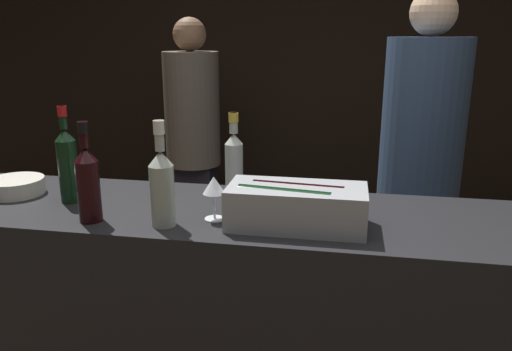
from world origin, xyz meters
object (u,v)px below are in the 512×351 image
object	(u,v)px
bowl_white	(16,186)
wine_glass	(214,187)
person_in_hoodie	(419,166)
person_blond_tee	(193,139)
ice_bin_with_bottles	(295,205)
rose_wine_bottle	(234,158)
red_wine_bottle_burgundy	(67,162)
red_wine_bottle_black_foil	(88,181)
white_wine_bottle	(162,184)

from	to	relation	value
bowl_white	wine_glass	size ratio (longest dim) A/B	1.44
person_in_hoodie	person_blond_tee	size ratio (longest dim) A/B	1.05
ice_bin_with_bottles	wine_glass	world-z (taller)	wine_glass
rose_wine_bottle	red_wine_bottle_burgundy	size ratio (longest dim) A/B	0.88
bowl_white	person_blond_tee	distance (m)	1.54
rose_wine_bottle	person_blond_tee	world-z (taller)	person_blond_tee
red_wine_bottle_black_foil	rose_wine_bottle	world-z (taller)	red_wine_bottle_black_foil
rose_wine_bottle	wine_glass	bearing A→B (deg)	-89.25
rose_wine_bottle	person_blond_tee	size ratio (longest dim) A/B	0.17
ice_bin_with_bottles	red_wine_bottle_black_foil	xyz separation A→B (m)	(-0.65, -0.07, 0.06)
wine_glass	rose_wine_bottle	distance (m)	0.31
red_wine_bottle_burgundy	person_in_hoodie	size ratio (longest dim) A/B	0.19
ice_bin_with_bottles	rose_wine_bottle	size ratio (longest dim) A/B	1.41
red_wine_bottle_black_foil	ice_bin_with_bottles	bearing A→B (deg)	6.41
bowl_white	ice_bin_with_bottles	bearing A→B (deg)	-7.26
red_wine_bottle_burgundy	ice_bin_with_bottles	bearing A→B (deg)	-6.50
bowl_white	white_wine_bottle	distance (m)	0.70
person_in_hoodie	person_blond_tee	bearing A→B (deg)	-147.74
person_blond_tee	bowl_white	bearing A→B (deg)	-5.65
bowl_white	wine_glass	xyz separation A→B (m)	(0.81, -0.13, 0.08)
red_wine_bottle_burgundy	person_blond_tee	bearing A→B (deg)	91.20
ice_bin_with_bottles	bowl_white	size ratio (longest dim) A/B	2.06
bowl_white	white_wine_bottle	xyz separation A→B (m)	(0.66, -0.20, 0.10)
red_wine_bottle_black_foil	white_wine_bottle	distance (m)	0.24
bowl_white	rose_wine_bottle	bearing A→B (deg)	12.68
red_wine_bottle_black_foil	white_wine_bottle	xyz separation A→B (m)	(0.24, 0.01, 0.00)
bowl_white	person_blond_tee	world-z (taller)	person_blond_tee
bowl_white	person_in_hoodie	xyz separation A→B (m)	(1.57, 0.84, -0.06)
wine_glass	person_in_hoodie	xyz separation A→B (m)	(0.77, 0.97, -0.14)
rose_wine_bottle	red_wine_bottle_burgundy	xyz separation A→B (m)	(-0.55, -0.22, 0.02)
wine_glass	red_wine_bottle_black_foil	distance (m)	0.40
white_wine_bottle	red_wine_bottle_burgundy	xyz separation A→B (m)	(-0.41, 0.16, 0.01)
bowl_white	wine_glass	bearing A→B (deg)	-8.88
bowl_white	person_in_hoodie	size ratio (longest dim) A/B	0.11
red_wine_bottle_black_foil	red_wine_bottle_burgundy	bearing A→B (deg)	135.12
ice_bin_with_bottles	wine_glass	distance (m)	0.27
white_wine_bottle	person_in_hoodie	distance (m)	1.39
ice_bin_with_bottles	red_wine_bottle_black_foil	distance (m)	0.66
red_wine_bottle_burgundy	red_wine_bottle_black_foil	bearing A→B (deg)	-44.88
person_in_hoodie	person_blond_tee	distance (m)	1.52
ice_bin_with_bottles	white_wine_bottle	world-z (taller)	white_wine_bottle
bowl_white	rose_wine_bottle	xyz separation A→B (m)	(0.80, 0.18, 0.10)
wine_glass	red_wine_bottle_burgundy	size ratio (longest dim) A/B	0.42
red_wine_bottle_burgundy	person_in_hoodie	world-z (taller)	person_in_hoodie
red_wine_bottle_black_foil	red_wine_bottle_burgundy	size ratio (longest dim) A/B	0.94
red_wine_bottle_black_foil	white_wine_bottle	size ratio (longest dim) A/B	0.97
red_wine_bottle_black_foil	red_wine_bottle_burgundy	xyz separation A→B (m)	(-0.17, 0.17, 0.01)
rose_wine_bottle	person_blond_tee	distance (m)	1.47
bowl_white	person_blond_tee	size ratio (longest dim) A/B	0.12
person_in_hoodie	red_wine_bottle_burgundy	bearing A→B (deg)	-87.47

